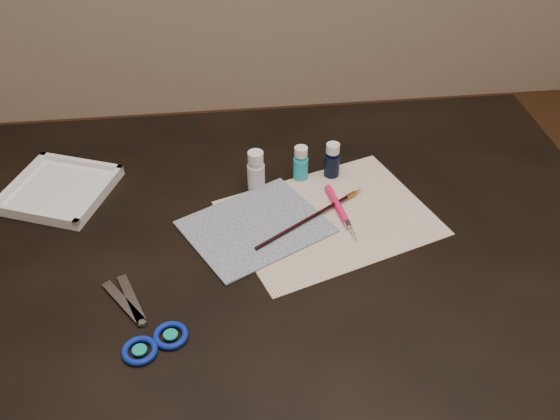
{
  "coord_description": "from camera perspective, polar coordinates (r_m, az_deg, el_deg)",
  "views": [
    {
      "loc": [
        -0.1,
        -0.88,
        1.53
      ],
      "look_at": [
        0.0,
        0.0,
        0.8
      ],
      "focal_mm": 40.0,
      "sensor_mm": 36.0,
      "label": 1
    }
  ],
  "objects": [
    {
      "name": "scissors",
      "position": [
        1.05,
        -13.33,
        -9.54
      ],
      "size": [
        0.21,
        0.24,
        0.01
      ],
      "primitive_type": null,
      "rotation": [
        0.0,
        0.0,
        2.17
      ],
      "color": "silver",
      "rests_on": "table"
    },
    {
      "name": "paintbrush",
      "position": [
        1.19,
        2.97,
        -0.6
      ],
      "size": [
        0.24,
        0.16,
        0.01
      ],
      "primitive_type": null,
      "rotation": [
        0.0,
        0.0,
        0.59
      ],
      "color": "black",
      "rests_on": "canvas"
    },
    {
      "name": "paint_bottle_navy",
      "position": [
        1.3,
        4.79,
        4.57
      ],
      "size": [
        0.03,
        0.03,
        0.08
      ],
      "primitive_type": "cylinder",
      "rotation": [
        0.0,
        0.0,
        0.09
      ],
      "color": "black",
      "rests_on": "table"
    },
    {
      "name": "paper",
      "position": [
        1.21,
        4.55,
        -0.71
      ],
      "size": [
        0.45,
        0.39,
        0.0
      ],
      "primitive_type": "cube",
      "rotation": [
        0.0,
        0.0,
        0.33
      ],
      "color": "white",
      "rests_on": "table"
    },
    {
      "name": "canvas",
      "position": [
        1.18,
        -2.23,
        -1.53
      ],
      "size": [
        0.31,
        0.29,
        0.0
      ],
      "primitive_type": "cube",
      "rotation": [
        0.0,
        0.0,
        0.48
      ],
      "color": "#151F40",
      "rests_on": "paper"
    },
    {
      "name": "paint_bottle_white",
      "position": [
        1.26,
        -2.21,
        3.64
      ],
      "size": [
        0.05,
        0.05,
        0.09
      ],
      "primitive_type": "cylinder",
      "rotation": [
        0.0,
        0.0,
        -0.35
      ],
      "color": "silver",
      "rests_on": "table"
    },
    {
      "name": "table",
      "position": [
        1.45,
        0.0,
        -13.06
      ],
      "size": [
        1.3,
        0.9,
        0.75
      ],
      "primitive_type": "cube",
      "color": "black",
      "rests_on": "ground"
    },
    {
      "name": "craft_knife",
      "position": [
        1.21,
        5.66,
        -0.24
      ],
      "size": [
        0.04,
        0.17,
        0.01
      ],
      "primitive_type": null,
      "rotation": [
        0.0,
        0.0,
        -1.42
      ],
      "color": "#FF1758",
      "rests_on": "paper"
    },
    {
      "name": "paint_bottle_cyan",
      "position": [
        1.29,
        1.91,
        4.32
      ],
      "size": [
        0.03,
        0.03,
        0.08
      ],
      "primitive_type": "cylinder",
      "rotation": [
        0.0,
        0.0,
        -0.12
      ],
      "color": "#20ACB7",
      "rests_on": "table"
    },
    {
      "name": "palette_tray",
      "position": [
        1.33,
        -19.51,
        1.82
      ],
      "size": [
        0.25,
        0.25,
        0.02
      ],
      "primitive_type": "cube",
      "rotation": [
        0.0,
        0.0,
        -0.38
      ],
      "color": "white",
      "rests_on": "table"
    }
  ]
}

